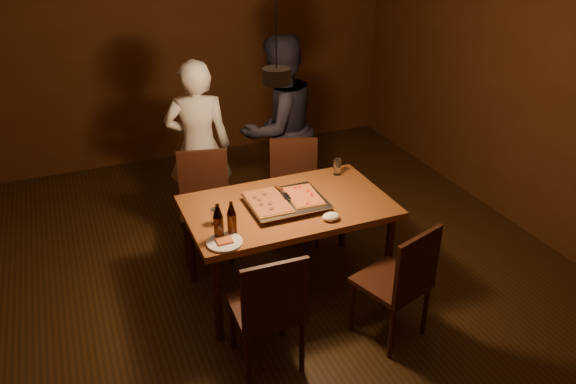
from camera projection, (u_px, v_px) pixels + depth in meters
name	position (u px, v px, depth m)	size (l,w,h in m)	color
room_shell	(277.00, 128.00, 3.70)	(6.00, 6.00, 6.00)	#37220F
dining_table	(288.00, 213.00, 4.16)	(1.50, 0.90, 0.75)	brown
chair_far_left	(205.00, 194.00, 4.72)	(0.50, 0.50, 0.49)	#38190F
chair_far_right	(294.00, 181.00, 4.95)	(0.53, 0.53, 0.49)	#38190F
chair_near_left	(270.00, 303.00, 3.45)	(0.43, 0.43, 0.49)	#38190F
chair_near_right	(402.00, 275.00, 3.71)	(0.53, 0.53, 0.49)	#38190F
pizza_tray	(286.00, 203.00, 4.09)	(0.55, 0.45, 0.05)	silver
pizza_meat	(268.00, 202.00, 4.03)	(0.26, 0.41, 0.02)	maroon
pizza_cheese	(304.00, 196.00, 4.12)	(0.22, 0.35, 0.02)	gold
spatula	(286.00, 196.00, 4.10)	(0.09, 0.24, 0.04)	silver
beer_bottle_a	(218.00, 221.00, 3.66)	(0.07, 0.07, 0.25)	black
beer_bottle_b	(232.00, 218.00, 3.71)	(0.06, 0.06, 0.24)	black
water_glass_left	(216.00, 216.00, 3.86)	(0.07, 0.07, 0.11)	silver
water_glass_right	(337.00, 167.00, 4.54)	(0.06, 0.06, 0.13)	silver
plate_slice	(225.00, 242.00, 3.65)	(0.24, 0.24, 0.03)	white
napkin	(331.00, 217.00, 3.91)	(0.13, 0.10, 0.05)	white
diner_white	(199.00, 147.00, 4.99)	(0.57, 0.38, 1.57)	silver
diner_dark	(278.00, 129.00, 5.19)	(0.83, 0.65, 1.72)	black
pendant_lamp	(276.00, 74.00, 3.54)	(0.18, 0.18, 1.10)	black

